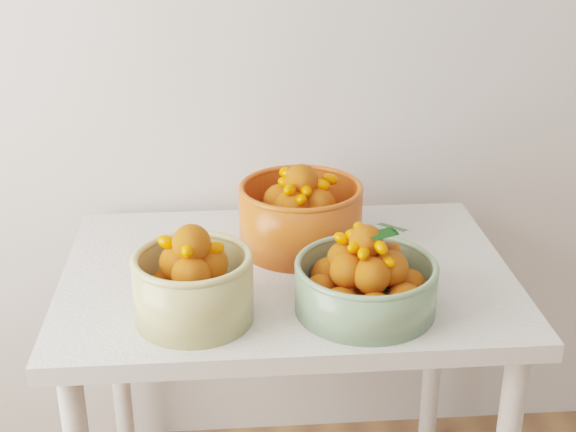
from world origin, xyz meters
name	(u,v)px	position (x,y,z in m)	size (l,w,h in m)	color
table	(287,307)	(-0.31, 1.60, 0.65)	(1.00, 0.70, 0.75)	silver
bowl_cream	(193,284)	(-0.51, 1.40, 0.83)	(0.27, 0.27, 0.20)	tan
bowl_green	(366,282)	(-0.16, 1.41, 0.81)	(0.32, 0.32, 0.19)	gray
bowl_orange	(301,215)	(-0.26, 1.72, 0.83)	(0.32, 0.32, 0.21)	#D74816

